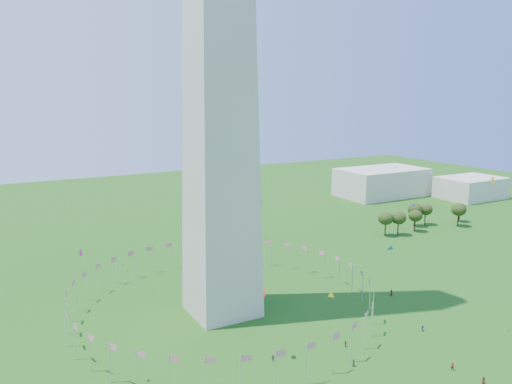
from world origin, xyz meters
The scene contains 5 objects.
flag_ring centered at (0.00, 50.00, 4.50)m, with size 80.24×80.24×9.00m.
gov_building_east_a centered at (150.00, 150.00, 8.00)m, with size 50.00×30.00×16.00m, color beige.
gov_building_east_b centered at (190.00, 120.00, 6.00)m, with size 35.00×25.00×12.00m, color beige.
kites_aloft centered at (7.10, 23.70, 20.03)m, with size 105.78×66.76×37.25m.
tree_line_east centered at (113.15, 85.12, 4.92)m, with size 53.16×16.04×10.39m.
Camera 1 is at (-53.67, -65.93, 58.14)m, focal length 35.00 mm.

